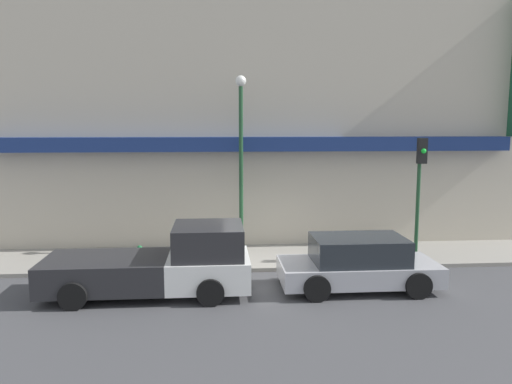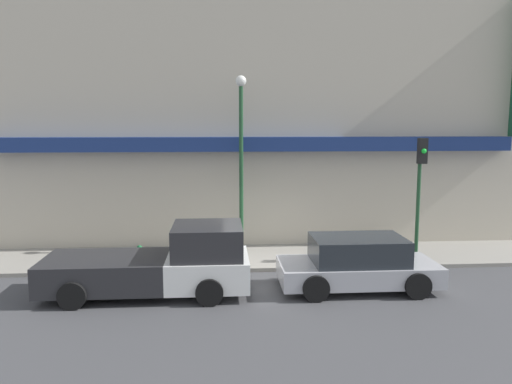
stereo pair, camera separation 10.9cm
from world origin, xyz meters
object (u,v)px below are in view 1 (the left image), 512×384
object	(u,v)px
fire_hydrant	(140,256)
traffic_light	(420,177)
pickup_truck	(162,264)
street_lamp	(241,145)
parked_car	(358,263)

from	to	relation	value
fire_hydrant	traffic_light	xyz separation A→B (m)	(8.87, -0.06, 2.38)
pickup_truck	fire_hydrant	size ratio (longest dim) A/B	8.31
street_lamp	traffic_light	xyz separation A→B (m)	(5.62, -1.48, -0.99)
traffic_light	street_lamp	bearing A→B (deg)	165.27
pickup_truck	street_lamp	distance (m)	5.31
street_lamp	fire_hydrant	bearing A→B (deg)	-156.35
parked_car	fire_hydrant	size ratio (longest dim) A/B	6.63
street_lamp	traffic_light	size ratio (longest dim) A/B	1.51
pickup_truck	parked_car	size ratio (longest dim) A/B	1.25
pickup_truck	street_lamp	world-z (taller)	street_lamp
fire_hydrant	traffic_light	bearing A→B (deg)	-0.38
street_lamp	traffic_light	distance (m)	5.90
fire_hydrant	street_lamp	distance (m)	4.89
parked_car	traffic_light	distance (m)	4.03
pickup_truck	fire_hydrant	bearing A→B (deg)	112.79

